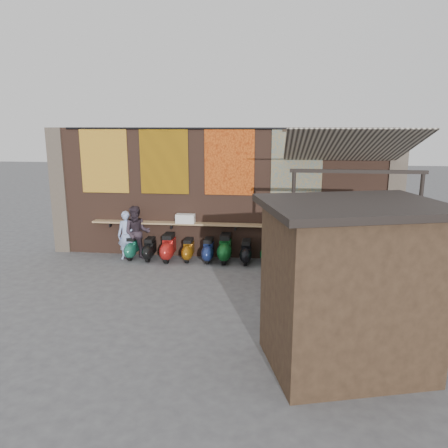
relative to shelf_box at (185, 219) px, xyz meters
name	(u,v)px	position (x,y,z in m)	size (l,w,h in m)	color
ground	(208,285)	(1.04, -2.30, -1.26)	(70.00, 70.00, 0.00)	#474749
brick_wall	(220,194)	(1.04, 0.40, 0.74)	(10.00, 0.40, 4.00)	brown
pier_left	(61,191)	(-4.16, 0.40, 0.74)	(0.50, 0.50, 4.00)	#4C4238
pier_right	(394,197)	(6.24, 0.40, 0.74)	(0.50, 0.50, 4.00)	#4C4238
eating_counter	(219,224)	(1.04, 0.03, -0.16)	(8.00, 0.32, 0.05)	#9E7A51
shelf_box	(185,219)	(0.00, 0.00, 0.00)	(0.58, 0.28, 0.27)	white
tapestry_redgold	(104,161)	(-2.56, 0.18, 1.74)	(1.50, 0.02, 2.00)	#973316
tapestry_sun	(164,161)	(-0.66, 0.18, 1.74)	(1.50, 0.02, 2.00)	orange
tapestry_orange	(229,162)	(1.34, 0.18, 1.74)	(1.50, 0.02, 2.00)	#D35C1A
tapestry_multi	(297,162)	(3.34, 0.18, 1.74)	(1.50, 0.02, 2.00)	#256189
hang_rail	(219,128)	(1.04, 0.17, 2.72)	(0.06, 0.06, 9.50)	black
scooter_stool_0	(132,248)	(-1.65, -0.25, -0.92)	(0.33, 0.73, 0.69)	#19674E
scooter_stool_1	(150,249)	(-1.07, -0.33, -0.92)	(0.32, 0.72, 0.68)	black
scooter_stool_2	(168,248)	(-0.48, -0.33, -0.85)	(0.39, 0.87, 0.83)	#A41915
scooter_stool_3	(188,250)	(0.13, -0.27, -0.92)	(0.32, 0.72, 0.68)	#824B0B
scooter_stool_4	(208,250)	(0.75, -0.30, -0.90)	(0.34, 0.75, 0.72)	navy
scooter_stool_5	(225,248)	(1.27, -0.26, -0.84)	(0.40, 0.89, 0.85)	#0F4F1D
scooter_stool_6	(246,252)	(1.90, -0.32, -0.91)	(0.33, 0.74, 0.70)	black
scooter_stool_7	(267,251)	(2.52, -0.27, -0.89)	(0.36, 0.79, 0.75)	#0C5727
scooter_stool_8	(284,252)	(3.04, -0.26, -0.88)	(0.36, 0.80, 0.76)	navy
scooter_stool_9	(306,252)	(3.70, -0.29, -0.87)	(0.37, 0.83, 0.79)	navy
diner_left	(126,235)	(-1.80, -0.30, -0.51)	(0.55, 0.36, 1.51)	#9CB0E4
diner_right	(137,233)	(-1.46, -0.30, -0.42)	(0.82, 0.64, 1.68)	#31262F
shopper_navy	(338,250)	(4.43, -1.41, -0.45)	(0.95, 0.40, 1.62)	black
shopper_grey	(399,268)	(5.72, -2.58, -0.50)	(0.99, 0.57, 1.53)	slate
shopper_tan	(298,258)	(3.34, -2.23, -0.46)	(0.78, 0.51, 1.60)	tan
market_stall	(349,290)	(3.99, -5.81, 0.12)	(2.56, 1.92, 2.77)	black
stall_roof	(354,206)	(3.99, -5.81, 1.57)	(2.87, 2.21, 0.12)	black
stall_sign	(328,239)	(3.72, -4.86, 0.75)	(1.20, 0.04, 0.50)	gold
stall_shelf	(325,290)	(3.72, -4.86, -0.25)	(2.12, 0.10, 0.06)	#473321
awning_canvas	(348,147)	(4.54, -1.40, 2.29)	(3.20, 3.40, 0.03)	beige
awning_ledger	(340,130)	(4.54, 0.19, 2.69)	(3.30, 0.08, 0.12)	#33261C
awning_header	(358,171)	(4.54, -2.90, 1.82)	(3.00, 0.08, 0.08)	black
awning_post_left	(292,236)	(3.14, -2.90, 0.29)	(0.09, 0.09, 3.10)	black
awning_post_right	(417,240)	(5.94, -2.90, 0.29)	(0.09, 0.09, 3.10)	black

